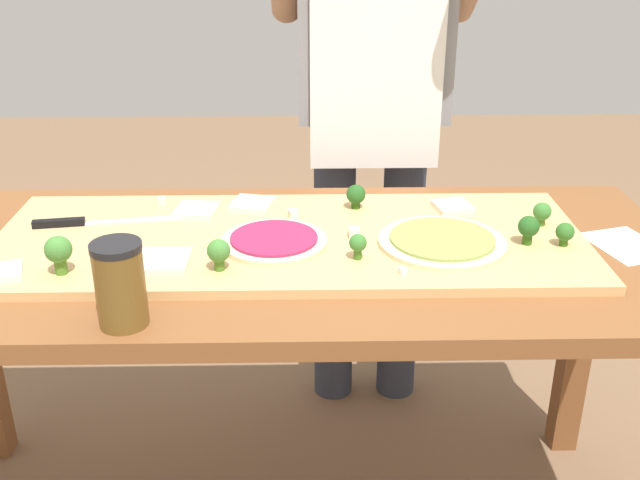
{
  "coord_description": "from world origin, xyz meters",
  "views": [
    {
      "loc": [
        0.07,
        -1.41,
        1.43
      ],
      "look_at": [
        0.1,
        -0.02,
        0.8
      ],
      "focal_mm": 41.8,
      "sensor_mm": 36.0,
      "label": 1
    }
  ],
  "objects_px": {
    "broccoli_floret_front_right": "(356,195)",
    "sauce_jar": "(120,284)",
    "pizza_slice_far_right": "(252,204)",
    "chefs_knife": "(87,222)",
    "cook_center": "(373,82)",
    "broccoli_floret_front_mid": "(58,251)",
    "cheese_crumble_c": "(162,201)",
    "broccoli_floret_center_right": "(565,233)",
    "broccoli_floret_back_mid": "(114,248)",
    "pizza_slice_center": "(1,273)",
    "pizza_slice_near_left": "(163,261)",
    "prep_table": "(273,293)",
    "broccoli_floret_center_left": "(358,244)",
    "broccoli_floret_back_left": "(219,252)",
    "cheese_crumble_d": "(354,232)",
    "cheese_crumble_a": "(293,214)",
    "pizza_whole_pesto_green": "(442,241)",
    "pizza_slice_far_left": "(453,206)",
    "pizza_whole_beet_magenta": "(274,240)",
    "broccoli_floret_front_left": "(529,228)",
    "broccoli_floret_back_right": "(542,212)",
    "cheese_crumble_b": "(403,271)",
    "recipe_note": "(627,245)",
    "pizza_slice_near_right": "(197,210)"
  },
  "relations": [
    {
      "from": "chefs_knife",
      "to": "sauce_jar",
      "type": "height_order",
      "value": "sauce_jar"
    },
    {
      "from": "broccoli_floret_back_left",
      "to": "cook_center",
      "type": "relative_size",
      "value": 0.04
    },
    {
      "from": "broccoli_floret_center_left",
      "to": "broccoli_floret_back_left",
      "type": "height_order",
      "value": "broccoli_floret_back_left"
    },
    {
      "from": "broccoli_floret_back_mid",
      "to": "broccoli_floret_front_left",
      "type": "relative_size",
      "value": 0.74
    },
    {
      "from": "broccoli_floret_center_right",
      "to": "cook_center",
      "type": "relative_size",
      "value": 0.03
    },
    {
      "from": "pizza_slice_near_left",
      "to": "broccoli_floret_center_right",
      "type": "xyz_separation_m",
      "value": [
        0.81,
        0.07,
        0.02
      ]
    },
    {
      "from": "sauce_jar",
      "to": "cook_center",
      "type": "relative_size",
      "value": 0.09
    },
    {
      "from": "broccoli_floret_back_right",
      "to": "broccoli_floret_front_mid",
      "type": "distance_m",
      "value": 1.0
    },
    {
      "from": "cheese_crumble_c",
      "to": "cheese_crumble_d",
      "type": "relative_size",
      "value": 0.77
    },
    {
      "from": "pizza_slice_far_right",
      "to": "prep_table",
      "type": "bearing_deg",
      "value": -75.22
    },
    {
      "from": "broccoli_floret_back_mid",
      "to": "cheese_crumble_d",
      "type": "bearing_deg",
      "value": 12.02
    },
    {
      "from": "broccoli_floret_back_mid",
      "to": "cook_center",
      "type": "height_order",
      "value": "cook_center"
    },
    {
      "from": "broccoli_floret_back_mid",
      "to": "broccoli_floret_back_right",
      "type": "xyz_separation_m",
      "value": [
        0.89,
        0.16,
        0.0
      ]
    },
    {
      "from": "broccoli_floret_center_right",
      "to": "sauce_jar",
      "type": "distance_m",
      "value": 0.88
    },
    {
      "from": "pizza_slice_center",
      "to": "cheese_crumble_d",
      "type": "xyz_separation_m",
      "value": [
        0.68,
        0.16,
        0.0
      ]
    },
    {
      "from": "pizza_whole_beet_magenta",
      "to": "cheese_crumble_c",
      "type": "distance_m",
      "value": 0.35
    },
    {
      "from": "broccoli_floret_front_mid",
      "to": "cook_center",
      "type": "height_order",
      "value": "cook_center"
    },
    {
      "from": "broccoli_floret_front_right",
      "to": "broccoli_floret_back_left",
      "type": "bearing_deg",
      "value": -131.98
    },
    {
      "from": "pizza_slice_center",
      "to": "broccoli_floret_front_right",
      "type": "height_order",
      "value": "broccoli_floret_front_right"
    },
    {
      "from": "broccoli_floret_center_right",
      "to": "broccoli_floret_back_mid",
      "type": "bearing_deg",
      "value": -176.77
    },
    {
      "from": "broccoli_floret_front_mid",
      "to": "pizza_whole_beet_magenta",
      "type": "bearing_deg",
      "value": 17.74
    },
    {
      "from": "pizza_slice_near_left",
      "to": "broccoli_floret_front_mid",
      "type": "bearing_deg",
      "value": -168.27
    },
    {
      "from": "pizza_slice_far_right",
      "to": "broccoli_floret_back_mid",
      "type": "height_order",
      "value": "broccoli_floret_back_mid"
    },
    {
      "from": "chefs_knife",
      "to": "pizza_slice_far_left",
      "type": "relative_size",
      "value": 4.08
    },
    {
      "from": "chefs_knife",
      "to": "pizza_slice_center",
      "type": "distance_m",
      "value": 0.26
    },
    {
      "from": "pizza_whole_beet_magenta",
      "to": "cheese_crumble_d",
      "type": "relative_size",
      "value": 10.18
    },
    {
      "from": "prep_table",
      "to": "cheese_crumble_a",
      "type": "bearing_deg",
      "value": 69.36
    },
    {
      "from": "pizza_slice_far_right",
      "to": "chefs_knife",
      "type": "bearing_deg",
      "value": -164.15
    },
    {
      "from": "pizza_slice_center",
      "to": "sauce_jar",
      "type": "xyz_separation_m",
      "value": [
        0.26,
        -0.15,
        0.05
      ]
    },
    {
      "from": "pizza_slice_far_right",
      "to": "cook_center",
      "type": "distance_m",
      "value": 0.53
    },
    {
      "from": "broccoli_floret_back_mid",
      "to": "broccoli_floret_front_left",
      "type": "bearing_deg",
      "value": 4.17
    },
    {
      "from": "pizza_whole_pesto_green",
      "to": "recipe_note",
      "type": "height_order",
      "value": "pizza_whole_pesto_green"
    },
    {
      "from": "broccoli_floret_front_right",
      "to": "pizza_slice_far_right",
      "type": "bearing_deg",
      "value": 176.13
    },
    {
      "from": "cheese_crumble_a",
      "to": "pizza_whole_beet_magenta",
      "type": "bearing_deg",
      "value": -105.52
    },
    {
      "from": "cheese_crumble_a",
      "to": "sauce_jar",
      "type": "distance_m",
      "value": 0.51
    },
    {
      "from": "prep_table",
      "to": "pizza_slice_center",
      "type": "relative_size",
      "value": 23.16
    },
    {
      "from": "broccoli_floret_center_left",
      "to": "cheese_crumble_b",
      "type": "xyz_separation_m",
      "value": [
        0.08,
        -0.07,
        -0.03
      ]
    },
    {
      "from": "pizza_slice_center",
      "to": "pizza_slice_far_right",
      "type": "bearing_deg",
      "value": 37.28
    },
    {
      "from": "pizza_slice_far_left",
      "to": "pizza_whole_beet_magenta",
      "type": "bearing_deg",
      "value": -155.41
    },
    {
      "from": "chefs_knife",
      "to": "cheese_crumble_d",
      "type": "relative_size",
      "value": 14.81
    },
    {
      "from": "pizza_slice_near_right",
      "to": "recipe_note",
      "type": "height_order",
      "value": "pizza_slice_near_right"
    },
    {
      "from": "pizza_slice_near_left",
      "to": "broccoli_floret_front_right",
      "type": "xyz_separation_m",
      "value": [
        0.39,
        0.28,
        0.03
      ]
    },
    {
      "from": "broccoli_floret_front_mid",
      "to": "cheese_crumble_c",
      "type": "height_order",
      "value": "broccoli_floret_front_mid"
    },
    {
      "from": "pizza_whole_beet_magenta",
      "to": "cheese_crumble_b",
      "type": "height_order",
      "value": "pizza_whole_beet_magenta"
    },
    {
      "from": "pizza_slice_far_right",
      "to": "cheese_crumble_d",
      "type": "bearing_deg",
      "value": -38.81
    },
    {
      "from": "cheese_crumble_d",
      "to": "broccoli_floret_front_mid",
      "type": "bearing_deg",
      "value": -164.48
    },
    {
      "from": "pizza_whole_pesto_green",
      "to": "recipe_note",
      "type": "distance_m",
      "value": 0.4
    },
    {
      "from": "broccoli_floret_front_right",
      "to": "sauce_jar",
      "type": "xyz_separation_m",
      "value": [
        -0.43,
        -0.48,
        0.02
      ]
    },
    {
      "from": "pizza_whole_pesto_green",
      "to": "pizza_slice_far_left",
      "type": "distance_m",
      "value": 0.2
    },
    {
      "from": "pizza_slice_center",
      "to": "broccoli_floret_back_mid",
      "type": "xyz_separation_m",
      "value": [
        0.2,
        0.06,
        0.02
      ]
    }
  ]
}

